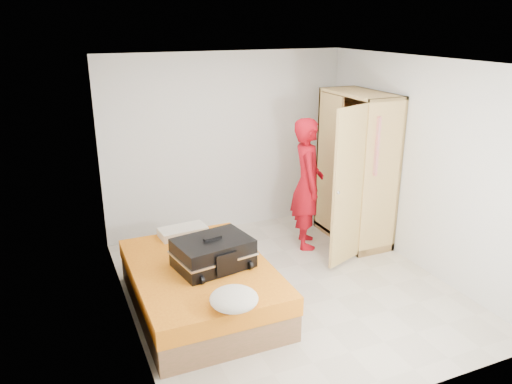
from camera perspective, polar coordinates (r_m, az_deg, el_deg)
name	(u,v)px	position (r m, az deg, el deg)	size (l,w,h in m)	color
room	(289,183)	(5.50, 3.83, 1.04)	(4.00, 4.02, 2.60)	beige
bed	(202,286)	(5.56, -6.25, -10.65)	(1.42, 2.02, 0.50)	#9D6647
wardrobe	(355,173)	(7.00, 11.27, 2.12)	(1.14, 1.39, 2.10)	#E1AE6D
person	(307,184)	(6.79, 5.89, 0.96)	(0.65, 0.43, 1.80)	red
suitcase	(213,253)	(5.36, -4.91, -6.97)	(0.88, 0.71, 0.34)	black
round_cushion	(234,299)	(4.67, -2.54, -12.10)	(0.45, 0.45, 0.17)	white
pillow	(183,232)	(6.17, -8.35, -4.49)	(0.57, 0.29, 0.10)	white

